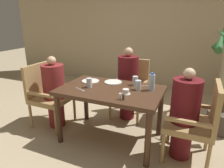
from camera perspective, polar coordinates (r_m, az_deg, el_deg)
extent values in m
plane|color=tan|center=(2.90, -0.33, -15.13)|extent=(16.00, 16.00, 0.00)
cube|color=tan|center=(4.76, 12.10, 15.64)|extent=(8.00, 0.06, 2.80)
cube|color=#422819|center=(2.57, -0.36, -1.85)|extent=(1.31, 0.82, 0.05)
cylinder|color=#422819|center=(2.74, -15.03, -9.63)|extent=(0.07, 0.07, 0.68)
cylinder|color=#422819|center=(2.28, 10.22, -15.49)|extent=(0.07, 0.07, 0.68)
cylinder|color=#422819|center=(3.25, -7.47, -4.49)|extent=(0.07, 0.07, 0.68)
cylinder|color=#422819|center=(2.87, 13.57, -8.10)|extent=(0.07, 0.07, 0.68)
cube|color=#A88451|center=(3.17, -16.76, -4.00)|extent=(0.52, 0.52, 0.07)
cube|color=#A88451|center=(3.24, -20.50, 1.23)|extent=(0.05, 0.52, 0.48)
cube|color=#A88451|center=(3.29, -14.34, -0.06)|extent=(0.47, 0.04, 0.04)
cube|color=#A88451|center=(2.95, -20.02, -2.81)|extent=(0.47, 0.04, 0.04)
cylinder|color=#A88451|center=(3.30, -10.67, -7.06)|extent=(0.04, 0.04, 0.40)
cylinder|color=#A88451|center=(2.97, -15.72, -10.48)|extent=(0.04, 0.04, 0.40)
cylinder|color=#A88451|center=(3.56, -16.92, -5.59)|extent=(0.04, 0.04, 0.40)
cylinder|color=#A88451|center=(3.26, -22.17, -8.49)|extent=(0.04, 0.04, 0.40)
cylinder|color=maroon|center=(3.21, -15.60, -7.48)|extent=(0.24, 0.24, 0.47)
cylinder|color=maroon|center=(3.04, -16.37, 0.72)|extent=(0.32, 0.32, 0.49)
sphere|color=tan|center=(2.96, -16.91, 6.42)|extent=(0.13, 0.13, 0.13)
cube|color=#A88451|center=(3.31, 4.78, -2.28)|extent=(0.52, 0.52, 0.07)
cube|color=#A88451|center=(3.44, 6.21, 3.31)|extent=(0.52, 0.05, 0.48)
cube|color=#A88451|center=(3.19, 8.97, -0.28)|extent=(0.04, 0.47, 0.04)
cube|color=#A88451|center=(3.34, 0.91, 0.79)|extent=(0.04, 0.47, 0.04)
cylinder|color=#A88451|center=(3.14, 7.33, -8.27)|extent=(0.04, 0.04, 0.40)
cylinder|color=#A88451|center=(3.28, -0.53, -6.87)|extent=(0.04, 0.04, 0.40)
cylinder|color=#A88451|center=(3.55, 9.47, -5.11)|extent=(0.04, 0.04, 0.40)
cylinder|color=#A88451|center=(3.67, 2.43, -4.02)|extent=(0.04, 0.04, 0.40)
cylinder|color=#5B1419|center=(3.33, 4.35, -5.83)|extent=(0.24, 0.24, 0.47)
cylinder|color=#5B1419|center=(3.16, 4.58, 2.81)|extent=(0.32, 0.32, 0.57)
sphere|color=tan|center=(3.08, 4.75, 9.14)|extent=(0.14, 0.14, 0.14)
cube|color=#A88451|center=(2.50, 21.01, -10.80)|extent=(0.52, 0.52, 0.07)
cube|color=#A88451|center=(2.39, 27.55, -5.71)|extent=(0.05, 0.52, 0.48)
cube|color=#A88451|center=(2.21, 21.08, -10.19)|extent=(0.47, 0.04, 0.04)
cube|color=#A88451|center=(2.65, 21.71, -5.42)|extent=(0.47, 0.04, 0.04)
cylinder|color=#A88451|center=(2.43, 14.30, -17.42)|extent=(0.04, 0.04, 0.40)
cylinder|color=#A88451|center=(2.82, 15.95, -12.13)|extent=(0.04, 0.04, 0.40)
cylinder|color=#A88451|center=(2.43, 25.73, -18.88)|extent=(0.04, 0.04, 0.40)
cylinder|color=#A88451|center=(2.82, 25.55, -13.36)|extent=(0.04, 0.04, 0.40)
cylinder|color=#5B1419|center=(2.60, 19.13, -14.48)|extent=(0.24, 0.24, 0.47)
cylinder|color=#5B1419|center=(2.38, 20.35, -4.56)|extent=(0.32, 0.32, 0.50)
sphere|color=beige|center=(2.28, 21.22, 2.75)|extent=(0.13, 0.13, 0.13)
cylinder|color=#4C4238|center=(3.39, 28.87, -9.27)|extent=(0.43, 0.43, 0.31)
cone|color=#2D6633|center=(3.08, 28.79, 11.49)|extent=(0.16, 0.45, 0.38)
cylinder|color=white|center=(2.87, -6.19, 0.85)|extent=(0.25, 0.25, 0.01)
cylinder|color=white|center=(2.80, 0.32, 0.56)|extent=(0.25, 0.25, 0.01)
cylinder|color=white|center=(2.39, 3.94, -2.79)|extent=(0.11, 0.11, 0.01)
cylinder|color=white|center=(2.38, 3.95, -2.09)|extent=(0.08, 0.08, 0.05)
cylinder|color=silver|center=(2.53, 11.32, 0.45)|extent=(0.07, 0.07, 0.20)
cylinder|color=#3359B2|center=(2.50, 11.48, 2.92)|extent=(0.04, 0.04, 0.02)
cylinder|color=silver|center=(2.52, 7.47, -0.33)|extent=(0.07, 0.07, 0.12)
cylinder|color=silver|center=(2.61, -6.51, 0.37)|extent=(0.07, 0.07, 0.12)
cylinder|color=silver|center=(2.70, 6.63, 0.93)|extent=(0.07, 0.07, 0.12)
cylinder|color=white|center=(2.22, 2.34, -3.52)|extent=(0.03, 0.03, 0.07)
cylinder|color=#4C3D2D|center=(2.21, 3.29, -3.72)|extent=(0.03, 0.03, 0.07)
cube|color=silver|center=(2.58, -9.31, -1.42)|extent=(0.16, 0.07, 0.00)
cube|color=silver|center=(2.51, -8.25, -1.90)|extent=(0.04, 0.04, 0.00)
cube|color=silver|center=(2.70, 9.83, -0.53)|extent=(0.16, 0.07, 0.00)
cube|color=silver|center=(2.71, 11.57, -0.55)|extent=(0.06, 0.04, 0.00)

